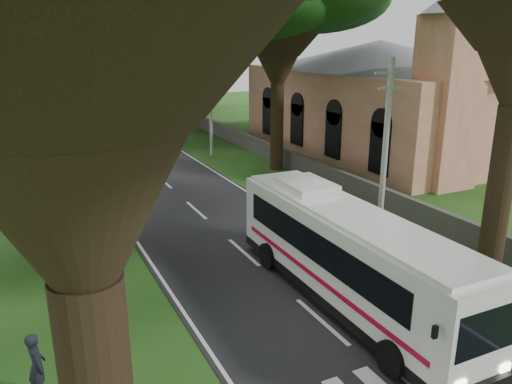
# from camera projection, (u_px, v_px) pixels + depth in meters

# --- Properties ---
(ground) EXTENTS (140.00, 140.00, 0.00)m
(ground) POSITION_uv_depth(u_px,v_px,m) (360.00, 356.00, 14.22)
(ground) COLOR #1A4112
(ground) RESTS_ON ground
(road) EXTENTS (8.00, 120.00, 0.04)m
(road) POSITION_uv_depth(u_px,v_px,m) (145.00, 165.00, 35.71)
(road) COLOR black
(road) RESTS_ON ground
(property_wall) EXTENTS (0.35, 50.00, 1.20)m
(property_wall) POSITION_uv_depth(u_px,v_px,m) (263.00, 148.00, 38.44)
(property_wall) COLOR #383533
(property_wall) RESTS_ON ground
(church) EXTENTS (14.00, 24.00, 11.60)m
(church) POSITION_uv_depth(u_px,v_px,m) (379.00, 89.00, 38.77)
(church) COLOR #C2715E
(church) RESTS_ON ground
(pole_near) EXTENTS (1.60, 0.24, 8.00)m
(pole_near) POSITION_uv_depth(u_px,v_px,m) (385.00, 153.00, 20.45)
(pole_near) COLOR gray
(pole_near) RESTS_ON ground
(pole_mid) EXTENTS (1.60, 0.24, 8.00)m
(pole_mid) POSITION_uv_depth(u_px,v_px,m) (210.00, 101.00, 37.65)
(pole_mid) COLOR gray
(pole_mid) RESTS_ON ground
(pole_far) EXTENTS (1.60, 0.24, 8.00)m
(pole_far) POSITION_uv_depth(u_px,v_px,m) (145.00, 82.00, 54.84)
(pole_far) COLOR gray
(pole_far) RESTS_ON ground
(tree_r_midb) EXTENTS (16.07, 16.07, 14.30)m
(tree_r_midb) POSITION_uv_depth(u_px,v_px,m) (183.00, 15.00, 46.84)
(tree_r_midb) COLOR black
(tree_r_midb) RESTS_ON ground
(tree_r_far) EXTENTS (15.41, 15.41, 16.19)m
(tree_r_far) POSITION_uv_depth(u_px,v_px,m) (145.00, 4.00, 62.15)
(tree_r_far) COLOR black
(tree_r_far) RESTS_ON ground
(coach_bus) EXTENTS (2.74, 11.28, 3.32)m
(coach_bus) POSITION_uv_depth(u_px,v_px,m) (347.00, 254.00, 16.65)
(coach_bus) COLOR white
(coach_bus) RESTS_ON ground
(distant_car_a) EXTENTS (2.54, 4.31, 1.38)m
(distant_car_a) POSITION_uv_depth(u_px,v_px,m) (71.00, 122.00, 49.56)
(distant_car_a) COLOR #9A9B9F
(distant_car_a) RESTS_ON road
(distant_car_c) EXTENTS (2.75, 5.24, 1.45)m
(distant_car_c) POSITION_uv_depth(u_px,v_px,m) (102.00, 100.00, 67.58)
(distant_car_c) COLOR maroon
(distant_car_c) RESTS_ON road
(pedestrian) EXTENTS (0.54, 0.72, 1.80)m
(pedestrian) POSITION_uv_depth(u_px,v_px,m) (37.00, 366.00, 12.36)
(pedestrian) COLOR black
(pedestrian) RESTS_ON ground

